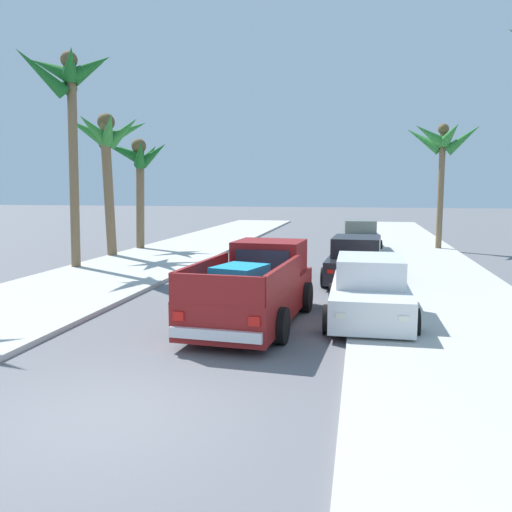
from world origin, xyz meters
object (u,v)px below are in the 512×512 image
car_right_near (359,236)px  car_left_mid (369,291)px  palm_tree_left_back (68,90)px  palm_tree_right_fore (138,162)px  pickup_truck (255,289)px  palm_tree_left_fore (107,142)px  palm_tree_left_mid (441,145)px  car_left_near (356,261)px

car_right_near → car_left_mid: (0.29, -14.64, 0.00)m
palm_tree_left_back → palm_tree_right_fore: bearing=91.1°
pickup_truck → palm_tree_right_fore: 16.17m
palm_tree_left_fore → palm_tree_right_fore: palm_tree_left_fore is taller
palm_tree_right_fore → car_left_mid: bearing=-48.0°
palm_tree_left_mid → palm_tree_left_back: size_ratio=0.77×
pickup_truck → car_left_near: bearing=68.8°
car_left_near → palm_tree_left_mid: (3.93, 9.94, 4.56)m
pickup_truck → car_left_near: pickup_truck is taller
pickup_truck → palm_tree_left_fore: palm_tree_left_fore is taller
palm_tree_right_fore → car_left_near: bearing=-33.5°
car_left_mid → palm_tree_left_fore: (-11.31, 9.32, 4.46)m
pickup_truck → palm_tree_right_fore: (-8.64, 13.17, 3.64)m
car_left_near → car_right_near: size_ratio=1.00×
pickup_truck → palm_tree_left_mid: 17.64m
car_left_mid → palm_tree_left_mid: size_ratio=0.67×
car_right_near → palm_tree_right_fore: bearing=-169.2°
palm_tree_left_mid → car_right_near: bearing=-171.2°
car_left_mid → palm_tree_left_mid: 16.31m
car_right_near → palm_tree_left_back: size_ratio=0.52×
car_right_near → palm_tree_left_fore: 13.03m
pickup_truck → palm_tree_left_fore: (-8.65, 9.95, 4.38)m
pickup_truck → palm_tree_left_fore: bearing=131.0°
car_left_near → car_right_near: 9.34m
palm_tree_right_fore → palm_tree_left_fore: bearing=-90.3°
palm_tree_left_fore → palm_tree_left_back: (0.13, -3.29, 1.64)m
pickup_truck → car_left_mid: 2.73m
car_left_mid → palm_tree_left_back: palm_tree_left_back is taller
palm_tree_left_back → car_left_mid: bearing=-28.3°
car_right_near → palm_tree_left_back: palm_tree_left_back is taller
car_left_near → car_right_near: (0.07, 9.34, 0.00)m
car_right_near → car_left_mid: same height
car_right_near → palm_tree_left_fore: bearing=-154.2°
palm_tree_right_fore → palm_tree_left_back: palm_tree_left_back is taller
palm_tree_right_fore → palm_tree_left_mid: (14.87, 2.71, 0.84)m
pickup_truck → car_left_mid: pickup_truck is taller
palm_tree_left_fore → palm_tree_right_fore: size_ratio=1.14×
car_left_mid → palm_tree_right_fore: size_ratio=0.76×
pickup_truck → car_left_near: (2.30, 5.93, -0.08)m
palm_tree_left_fore → palm_tree_left_back: bearing=-87.7°
palm_tree_left_fore → car_left_mid: bearing=-39.5°
car_right_near → palm_tree_right_fore: (-11.00, -2.11, 3.72)m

